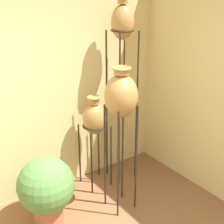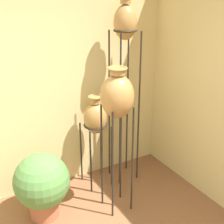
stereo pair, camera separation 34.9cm
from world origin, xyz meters
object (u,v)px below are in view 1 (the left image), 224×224
(vase_stand_short, at_px, (94,120))
(vase_stand_medium, at_px, (121,98))
(potted_plant, at_px, (46,188))
(vase_stand_tall, at_px, (122,31))

(vase_stand_short, bearing_deg, vase_stand_medium, -91.44)
(vase_stand_medium, xyz_separation_m, vase_stand_short, (0.01, 0.53, -0.43))
(potted_plant, bearing_deg, vase_stand_short, 19.99)
(vase_stand_medium, distance_m, vase_stand_short, 0.69)
(vase_stand_short, distance_m, potted_plant, 0.95)
(vase_stand_short, height_order, potted_plant, vase_stand_short)
(vase_stand_tall, relative_size, vase_stand_short, 1.93)
(vase_stand_medium, relative_size, potted_plant, 2.19)
(vase_stand_medium, bearing_deg, vase_stand_tall, 52.28)
(vase_stand_medium, xyz_separation_m, potted_plant, (-0.76, 0.25, -0.90))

